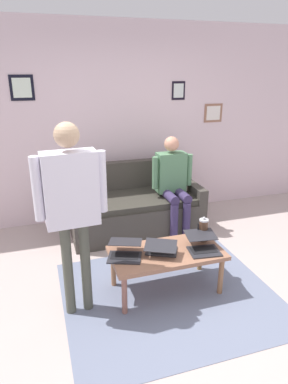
{
  "coord_description": "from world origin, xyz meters",
  "views": [
    {
      "loc": [
        1.07,
        2.52,
        2.09
      ],
      "look_at": [
        -0.01,
        -0.86,
        0.8
      ],
      "focal_mm": 31.95,
      "sensor_mm": 36.0,
      "label": 1
    }
  ],
  "objects": [
    {
      "name": "ground_plane",
      "position": [
        0.0,
        0.0,
        0.0
      ],
      "size": [
        7.68,
        7.68,
        0.0
      ],
      "primitive_type": "plane",
      "color": "#B5A39C"
    },
    {
      "name": "area_rug",
      "position": [
        -0.01,
        -0.07,
        0.0
      ],
      "size": [
        2.02,
        1.76,
        0.01
      ],
      "primitive_type": "cube",
      "color": "slate",
      "rests_on": "ground_plane"
    },
    {
      "name": "back_wall",
      "position": [
        -0.0,
        -2.2,
        1.35
      ],
      "size": [
        7.04,
        0.11,
        2.7
      ],
      "color": "silver",
      "rests_on": "ground_plane"
    },
    {
      "name": "couch",
      "position": [
        -0.1,
        -1.6,
        0.31
      ],
      "size": [
        1.71,
        0.86,
        0.88
      ],
      "color": "#3F3A34",
      "rests_on": "ground_plane"
    },
    {
      "name": "coffee_table",
      "position": [
        -0.01,
        -0.17,
        0.38
      ],
      "size": [
        1.08,
        0.56,
        0.43
      ],
      "color": "#97664C",
      "rests_on": "ground_plane"
    },
    {
      "name": "laptop_left",
      "position": [
        0.05,
        -0.16,
        0.47
      ],
      "size": [
        0.39,
        0.39,
        0.13
      ],
      "color": "#28282D",
      "rests_on": "coffee_table"
    },
    {
      "name": "laptop_center",
      "position": [
        -0.36,
        -0.09,
        0.48
      ],
      "size": [
        0.33,
        0.38,
        0.13
      ],
      "color": "#28282D",
      "rests_on": "coffee_table"
    },
    {
      "name": "laptop_right",
      "position": [
        0.39,
        -0.2,
        0.48
      ],
      "size": [
        0.4,
        0.41,
        0.13
      ],
      "color": "#28282D",
      "rests_on": "coffee_table"
    },
    {
      "name": "french_press",
      "position": [
        -0.45,
        -0.26,
        0.55
      ],
      "size": [
        0.11,
        0.09,
        0.26
      ],
      "color": "#4C3323",
      "rests_on": "coffee_table"
    },
    {
      "name": "person_standing",
      "position": [
        0.85,
        -0.12,
        1.1
      ],
      "size": [
        0.6,
        0.22,
        1.71
      ],
      "color": "#4B4E43",
      "rests_on": "ground_plane"
    },
    {
      "name": "person_seated",
      "position": [
        -0.56,
        -1.37,
        0.73
      ],
      "size": [
        0.55,
        0.51,
        1.28
      ],
      "color": "#382D53",
      "rests_on": "ground_plane"
    }
  ]
}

